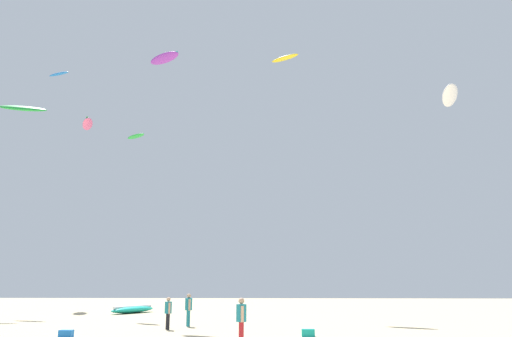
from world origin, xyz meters
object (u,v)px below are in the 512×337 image
(kite_aloft_7, at_px, (59,74))
(kite_aloft_2, at_px, (164,58))
(person_left, at_px, (168,311))
(cooler_box, at_px, (308,333))
(person_foreground, at_px, (241,317))
(kite_grounded_near, at_px, (133,310))
(kite_aloft_1, at_px, (450,96))
(gear_bag, at_px, (66,334))
(kite_aloft_0, at_px, (23,108))
(kite_aloft_4, at_px, (136,136))
(person_midground, at_px, (189,307))
(kite_aloft_3, at_px, (88,124))
(kite_aloft_6, at_px, (285,58))

(kite_aloft_7, bearing_deg, kite_aloft_2, -39.84)
(person_left, relative_size, cooler_box, 2.81)
(person_foreground, distance_m, kite_grounded_near, 21.81)
(kite_aloft_1, height_order, kite_aloft_7, kite_aloft_7)
(gear_bag, bearing_deg, kite_aloft_0, 126.25)
(cooler_box, relative_size, kite_aloft_7, 0.22)
(cooler_box, bearing_deg, gear_bag, -175.63)
(kite_aloft_4, bearing_deg, person_left, -63.94)
(person_midground, distance_m, gear_bag, 7.09)
(kite_aloft_3, bearing_deg, kite_grounded_near, -49.75)
(person_foreground, height_order, gear_bag, person_foreground)
(kite_aloft_1, bearing_deg, kite_aloft_4, 169.08)
(kite_aloft_0, xyz_separation_m, kite_aloft_6, (22.33, 1.39, 4.90))
(person_left, distance_m, kite_aloft_1, 23.56)
(kite_aloft_4, height_order, kite_aloft_6, kite_aloft_6)
(person_left, xyz_separation_m, kite_aloft_7, (-15.74, 18.56, 21.43))
(cooler_box, height_order, kite_aloft_0, kite_aloft_0)
(gear_bag, xyz_separation_m, kite_aloft_7, (-12.18, 22.35, 22.19))
(gear_bag, height_order, kite_aloft_6, kite_aloft_6)
(gear_bag, height_order, kite_aloft_7, kite_aloft_7)
(kite_aloft_2, bearing_deg, person_midground, -59.97)
(kite_grounded_near, relative_size, kite_aloft_2, 1.67)
(kite_aloft_6, bearing_deg, person_left, -114.12)
(cooler_box, distance_m, kite_aloft_0, 32.34)
(gear_bag, relative_size, kite_aloft_7, 0.22)
(person_left, distance_m, kite_aloft_2, 19.35)
(person_left, relative_size, kite_aloft_3, 0.38)
(kite_aloft_0, relative_size, kite_aloft_4, 2.02)
(person_foreground, height_order, kite_aloft_6, kite_aloft_6)
(person_midground, xyz_separation_m, kite_aloft_2, (-3.38, 5.84, 17.50))
(gear_bag, bearing_deg, person_midground, 52.57)
(cooler_box, bearing_deg, kite_aloft_1, 42.41)
(person_midground, bearing_deg, kite_grounded_near, 96.66)
(gear_bag, bearing_deg, kite_grounded_near, 96.72)
(kite_aloft_1, distance_m, kite_aloft_3, 36.83)
(person_left, height_order, kite_aloft_0, kite_aloft_0)
(kite_aloft_6, height_order, kite_aloft_7, kite_aloft_7)
(kite_aloft_3, bearing_deg, gear_bag, -68.24)
(person_foreground, distance_m, kite_aloft_2, 23.32)
(kite_aloft_1, bearing_deg, kite_aloft_3, 152.01)
(kite_grounded_near, xyz_separation_m, kite_aloft_0, (-10.30, -0.29, 16.45))
(person_midground, xyz_separation_m, kite_aloft_7, (-16.46, 16.76, 21.35))
(kite_aloft_0, relative_size, kite_aloft_2, 1.39)
(person_midground, height_order, gear_bag, person_midground)
(person_left, height_order, kite_aloft_2, kite_aloft_2)
(kite_aloft_0, bearing_deg, kite_aloft_7, 88.54)
(kite_aloft_3, relative_size, kite_aloft_7, 1.62)
(person_left, bearing_deg, kite_aloft_1, -6.78)
(kite_aloft_6, bearing_deg, kite_aloft_0, -176.44)
(kite_aloft_7, bearing_deg, kite_aloft_0, -91.46)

